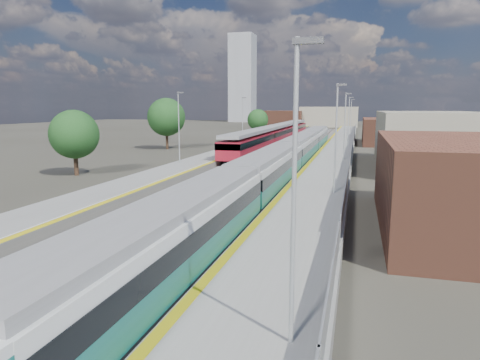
% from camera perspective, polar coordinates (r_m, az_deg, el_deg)
% --- Properties ---
extents(ground, '(320.00, 320.00, 0.00)m').
position_cam_1_polar(ground, '(59.02, 7.41, 2.88)').
color(ground, '#47443A').
rests_on(ground, ground).
extents(ballast_bed, '(10.50, 155.00, 0.06)m').
position_cam_1_polar(ballast_bed, '(61.81, 5.67, 3.25)').
color(ballast_bed, '#565451').
rests_on(ballast_bed, ground).
extents(tracks, '(8.96, 160.00, 0.17)m').
position_cam_1_polar(tracks, '(63.35, 6.46, 3.46)').
color(tracks, '#4C3323').
rests_on(tracks, ground).
extents(platform_right, '(4.70, 155.00, 8.52)m').
position_cam_1_polar(platform_right, '(60.95, 12.68, 3.44)').
color(platform_right, slate).
rests_on(platform_right, ground).
extents(platform_left, '(4.30, 155.00, 8.52)m').
position_cam_1_polar(platform_left, '(63.24, -0.42, 3.88)').
color(platform_left, slate).
rests_on(platform_left, ground).
extents(buildings, '(72.00, 185.50, 40.00)m').
position_cam_1_polar(buildings, '(149.02, 5.31, 11.12)').
color(buildings, brown).
rests_on(buildings, ground).
extents(green_train, '(2.68, 74.84, 2.96)m').
position_cam_1_polar(green_train, '(42.84, 6.48, 3.13)').
color(green_train, black).
rests_on(green_train, ground).
extents(red_train, '(2.95, 59.85, 3.73)m').
position_cam_1_polar(red_train, '(75.50, 5.00, 6.08)').
color(red_train, black).
rests_on(red_train, ground).
extents(tree_a, '(4.93, 4.93, 6.68)m').
position_cam_1_polar(tree_a, '(46.58, -21.24, 5.69)').
color(tree_a, '#382619').
rests_on(tree_a, ground).
extents(tree_b, '(6.20, 6.20, 8.40)m').
position_cam_1_polar(tree_b, '(71.95, -9.79, 8.26)').
color(tree_b, '#382619').
rests_on(tree_b, ground).
extents(tree_c, '(4.77, 4.77, 6.46)m').
position_cam_1_polar(tree_c, '(98.50, 2.39, 8.03)').
color(tree_c, '#382619').
rests_on(tree_c, ground).
extents(tree_d, '(3.90, 3.90, 5.29)m').
position_cam_1_polar(tree_d, '(76.76, 26.49, 6.00)').
color(tree_d, '#382619').
rests_on(tree_d, ground).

